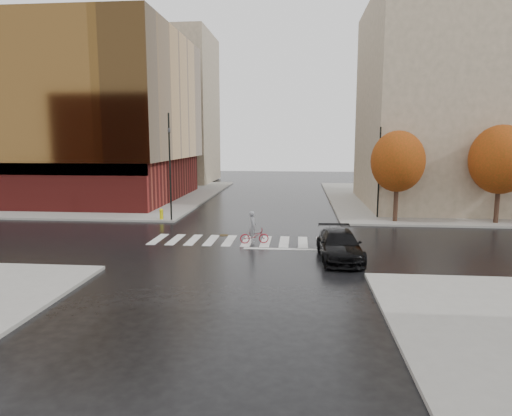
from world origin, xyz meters
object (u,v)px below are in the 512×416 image
(sedan, at_px, (340,245))
(cyclist, at_px, (254,232))
(traffic_light_ne, at_px, (379,167))
(traffic_light_nw, at_px, (170,159))
(fire_hydrant, at_px, (161,213))

(sedan, height_order, cyclist, cyclist)
(cyclist, xyz_separation_m, traffic_light_ne, (8.57, 9.02, 3.32))
(traffic_light_nw, relative_size, fire_hydrant, 9.60)
(cyclist, bearing_deg, traffic_light_ne, -54.26)
(traffic_light_nw, bearing_deg, fire_hydrant, -105.74)
(sedan, xyz_separation_m, fire_hydrant, (-12.23, 9.64, -0.13))
(traffic_light_nw, bearing_deg, cyclist, 44.97)
(traffic_light_ne, distance_m, fire_hydrant, 16.64)
(sedan, distance_m, traffic_light_ne, 13.15)
(sedan, bearing_deg, traffic_light_nw, 137.11)
(fire_hydrant, bearing_deg, traffic_light_ne, 8.82)
(traffic_light_nw, height_order, fire_hydrant, traffic_light_nw)
(sedan, bearing_deg, fire_hydrant, 138.44)
(fire_hydrant, bearing_deg, cyclist, -40.88)
(cyclist, height_order, fire_hydrant, cyclist)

